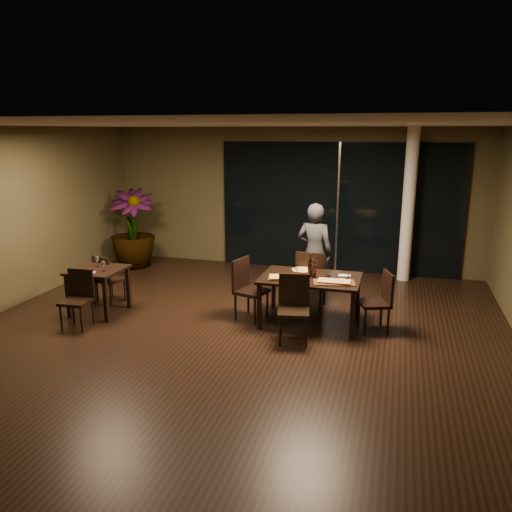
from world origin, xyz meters
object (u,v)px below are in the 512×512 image
object	(u,v)px
diner	(314,252)
potted_plant	(133,229)
chair_side_near	(78,295)
chair_main_left	(247,286)
main_table	(310,282)
side_table	(98,276)
chair_main_near	(294,304)
chair_side_far	(107,277)
bottle_b	(314,269)
bottle_a	(310,267)
bottle_c	(310,264)
chair_main_right	(380,298)
chair_main_far	(311,277)

from	to	relation	value
diner	potted_plant	distance (m)	4.33
diner	chair_side_near	bearing A→B (deg)	42.24
chair_main_left	diner	size ratio (longest dim) A/B	0.56
main_table	side_table	size ratio (longest dim) A/B	1.88
chair_main_near	chair_side_far	size ratio (longest dim) A/B	1.11
main_table	chair_main_near	size ratio (longest dim) A/B	1.58
bottle_b	bottle_a	bearing A→B (deg)	155.97
chair_main_left	chair_side_near	bearing A→B (deg)	130.26
chair_side_near	bottle_c	xyz separation A→B (m)	(3.33, 1.22, 0.42)
chair_side_near	diner	bearing A→B (deg)	29.97
side_table	chair_side_far	distance (m)	0.48
main_table	side_table	xyz separation A→B (m)	(-3.40, -0.50, -0.05)
chair_side_far	bottle_a	xyz separation A→B (m)	(3.51, 0.07, 0.43)
chair_main_right	chair_main_far	bearing A→B (deg)	-138.97
chair_main_right	bottle_b	distance (m)	1.06
chair_main_far	chair_main_right	xyz separation A→B (m)	(1.15, -0.64, -0.05)
chair_main_near	chair_side_near	xyz separation A→B (m)	(-3.25, -0.40, -0.04)
chair_main_near	bottle_b	distance (m)	0.77
chair_side_far	potted_plant	distance (m)	2.46
bottle_a	diner	bearing A→B (deg)	96.02
chair_main_near	main_table	bearing A→B (deg)	69.55
diner	side_table	bearing A→B (deg)	34.25
chair_main_near	chair_main_right	size ratio (longest dim) A/B	1.04
chair_main_left	chair_main_right	distance (m)	2.05
side_table	diner	distance (m)	3.65
chair_main_far	bottle_b	bearing A→B (deg)	105.17
diner	bottle_c	distance (m)	0.98
chair_main_far	diner	size ratio (longest dim) A/B	0.58
bottle_c	chair_side_near	bearing A→B (deg)	-159.87
chair_main_near	potted_plant	distance (m)	5.13
bottle_a	bottle_c	size ratio (longest dim) A/B	0.93
chair_main_left	bottle_a	world-z (taller)	bottle_a
bottle_c	chair_side_far	bearing A→B (deg)	-176.80
chair_side_far	bottle_c	xyz separation A→B (m)	(3.50, 0.20, 0.44)
chair_side_far	potted_plant	bearing A→B (deg)	-54.82
main_table	potted_plant	distance (m)	4.87
diner	bottle_c	size ratio (longest dim) A/B	5.24
main_table	bottle_a	distance (m)	0.23
side_table	chair_main_left	xyz separation A→B (m)	(2.40, 0.45, -0.08)
main_table	chair_side_near	size ratio (longest dim) A/B	1.70
chair_side_near	chair_main_right	bearing A→B (deg)	9.47
main_table	bottle_c	distance (m)	0.28
bottle_a	bottle_b	xyz separation A→B (m)	(0.07, -0.03, -0.02)
side_table	potted_plant	distance (m)	2.90
side_table	chair_main_far	bearing A→B (deg)	18.93
bottle_a	chair_main_right	bearing A→B (deg)	-1.38
main_table	bottle_c	world-z (taller)	bottle_c
chair_side_far	bottle_a	size ratio (longest dim) A/B	2.79
chair_main_far	bottle_a	size ratio (longest dim) A/B	3.28
chair_side_near	diner	size ratio (longest dim) A/B	0.51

